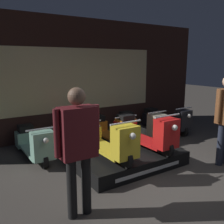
# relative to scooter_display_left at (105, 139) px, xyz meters

# --- Properties ---
(ground_plane) EXTENTS (30.00, 30.00, 0.00)m
(ground_plane) POSITION_rel_scooter_display_left_xyz_m (0.67, -1.09, -0.59)
(ground_plane) COLOR #423D38
(shop_wall_back) EXTENTS (8.57, 0.09, 3.20)m
(shop_wall_back) POSITION_rel_scooter_display_left_xyz_m (0.67, 2.44, 1.01)
(shop_wall_back) COLOR #331E19
(shop_wall_back) RESTS_ON ground_plane
(display_platform) EXTENTS (2.12, 1.53, 0.27)m
(display_platform) POSITION_rel_scooter_display_left_xyz_m (0.48, 0.00, -0.46)
(display_platform) COLOR black
(display_platform) RESTS_ON ground_plane
(scooter_display_left) EXTENTS (0.61, 1.76, 0.80)m
(scooter_display_left) POSITION_rel_scooter_display_left_xyz_m (0.00, 0.00, 0.00)
(scooter_display_left) COLOR black
(scooter_display_left) RESTS_ON display_platform
(scooter_display_right) EXTENTS (0.61, 1.76, 0.80)m
(scooter_display_right) POSITION_rel_scooter_display_left_xyz_m (0.95, 0.00, 0.00)
(scooter_display_right) COLOR black
(scooter_display_right) RESTS_ON display_platform
(scooter_backrow_0) EXTENTS (0.61, 1.76, 0.80)m
(scooter_backrow_0) POSITION_rel_scooter_display_left_xyz_m (-0.99, 1.34, -0.27)
(scooter_backrow_0) COLOR black
(scooter_backrow_0) RESTS_ON ground_plane
(scooter_backrow_1) EXTENTS (0.61, 1.76, 0.80)m
(scooter_backrow_1) POSITION_rel_scooter_display_left_xyz_m (-0.01, 1.34, -0.27)
(scooter_backrow_1) COLOR black
(scooter_backrow_1) RESTS_ON ground_plane
(scooter_backrow_2) EXTENTS (0.61, 1.76, 0.80)m
(scooter_backrow_2) POSITION_rel_scooter_display_left_xyz_m (0.97, 1.34, -0.27)
(scooter_backrow_2) COLOR black
(scooter_backrow_2) RESTS_ON ground_plane
(scooter_backrow_3) EXTENTS (0.61, 1.76, 0.80)m
(scooter_backrow_3) POSITION_rel_scooter_display_left_xyz_m (1.96, 1.34, -0.27)
(scooter_backrow_3) COLOR black
(scooter_backrow_3) RESTS_ON ground_plane
(scooter_backrow_4) EXTENTS (0.61, 1.76, 0.80)m
(scooter_backrow_4) POSITION_rel_scooter_display_left_xyz_m (2.94, 1.34, -0.27)
(scooter_backrow_4) COLOR black
(scooter_backrow_4) RESTS_ON ground_plane
(person_left_browsing) EXTENTS (0.63, 0.26, 1.73)m
(person_left_browsing) POSITION_rel_scooter_display_left_xyz_m (-1.06, -1.09, 0.45)
(person_left_browsing) COLOR black
(person_left_browsing) RESTS_ON ground_plane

